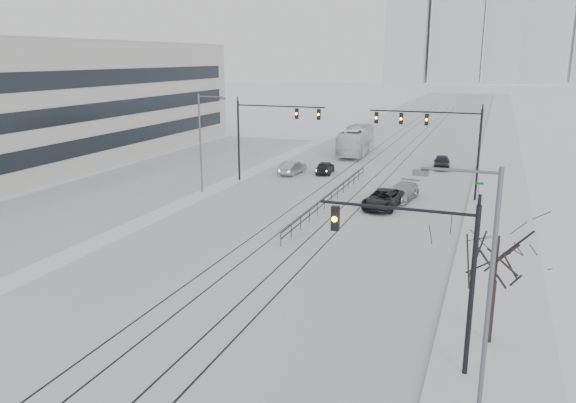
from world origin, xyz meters
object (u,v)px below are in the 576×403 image
at_px(bare_tree, 497,248).
at_px(sedan_sb_outer, 292,168).
at_px(sedan_nb_far, 442,162).
at_px(box_truck, 356,141).
at_px(traffic_mast_near, 430,263).
at_px(sedan_nb_front, 383,199).
at_px(sedan_nb_right, 402,192).
at_px(sedan_sb_inner, 325,167).

distance_m(bare_tree, sedan_sb_outer, 37.94).
height_order(sedan_nb_far, box_truck, box_truck).
bearing_deg(traffic_mast_near, sedan_nb_front, 104.76).
bearing_deg(sedan_nb_front, box_truck, 114.44).
xyz_separation_m(sedan_nb_far, box_truck, (-11.45, 6.41, 0.97)).
distance_m(sedan_sb_outer, sedan_nb_right, 14.71).
xyz_separation_m(sedan_sb_inner, box_truck, (0.06, 13.57, 1.03)).
bearing_deg(box_truck, sedan_nb_right, 109.33).
relative_size(bare_tree, box_truck, 0.50).
xyz_separation_m(traffic_mast_near, sedan_nb_right, (-5.34, 27.49, -3.84)).
distance_m(sedan_sb_inner, box_truck, 13.61).
bearing_deg(box_truck, sedan_nb_far, 146.72).
bearing_deg(sedan_nb_front, sedan_sb_outer, 144.38).
bearing_deg(box_truck, bare_tree, 106.34).
relative_size(traffic_mast_near, sedan_nb_right, 1.41).
bearing_deg(traffic_mast_near, sedan_sb_inner, 112.56).
bearing_deg(traffic_mast_near, sedan_nb_far, 94.62).
relative_size(bare_tree, sedan_sb_inner, 1.53).
xyz_separation_m(traffic_mast_near, sedan_sb_inner, (-15.02, 36.15, -3.88)).
height_order(sedan_nb_right, sedan_nb_far, sedan_nb_far).
relative_size(sedan_sb_inner, box_truck, 0.33).
height_order(sedan_sb_outer, sedan_nb_far, sedan_nb_far).
bearing_deg(sedan_nb_front, traffic_mast_near, -69.38).
distance_m(sedan_nb_right, box_truck, 24.24).
relative_size(sedan_nb_front, sedan_nb_right, 1.10).
relative_size(sedan_sb_inner, sedan_nb_right, 0.80).
xyz_separation_m(sedan_sb_inner, sedan_nb_right, (9.67, -8.66, 0.04)).
relative_size(sedan_nb_right, box_truck, 0.40).
bearing_deg(bare_tree, traffic_mast_near, -128.76).
xyz_separation_m(sedan_sb_outer, box_truck, (3.25, 15.09, 1.00)).
relative_size(sedan_sb_outer, sedan_nb_right, 0.87).
distance_m(traffic_mast_near, bare_tree, 3.85).
bearing_deg(sedan_sb_outer, sedan_sb_inner, -149.26).
height_order(bare_tree, box_truck, bare_tree).
bearing_deg(sedan_nb_far, sedan_nb_right, -101.16).
height_order(sedan_nb_front, sedan_nb_right, sedan_nb_front).
xyz_separation_m(traffic_mast_near, box_truck, (-14.95, 49.73, -2.85)).
xyz_separation_m(sedan_nb_right, box_truck, (-9.61, 22.23, 0.99)).
bearing_deg(sedan_nb_right, sedan_nb_far, 91.73).
distance_m(sedan_sb_inner, sedan_nb_right, 12.98).
height_order(sedan_sb_inner, sedan_nb_front, sedan_nb_front).
distance_m(sedan_sb_inner, sedan_nb_far, 13.56).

